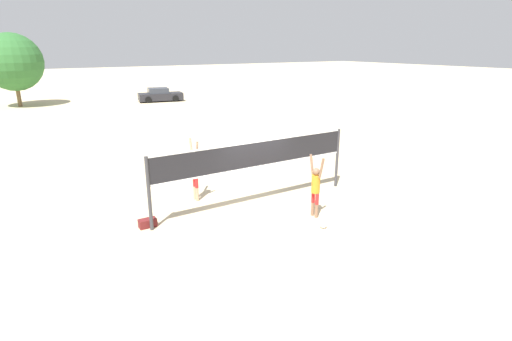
{
  "coord_description": "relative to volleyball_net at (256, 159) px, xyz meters",
  "views": [
    {
      "loc": [
        -7.01,
        -11.24,
        5.45
      ],
      "look_at": [
        0.0,
        0.0,
        1.29
      ],
      "focal_mm": 28.0,
      "sensor_mm": 36.0,
      "label": 1
    }
  ],
  "objects": [
    {
      "name": "parked_car_near",
      "position": [
        6.38,
        28.72,
        -1.09
      ],
      "size": [
        4.6,
        2.62,
        1.35
      ],
      "rotation": [
        0.0,
        0.0,
        -0.18
      ],
      "color": "#232328",
      "rests_on": "ground_plane"
    },
    {
      "name": "volleyball",
      "position": [
        0.78,
        -2.72,
        -1.59
      ],
      "size": [
        0.21,
        0.21,
        0.21
      ],
      "color": "white",
      "rests_on": "ground_plane"
    },
    {
      "name": "ground_plane",
      "position": [
        0.0,
        0.0,
        -1.7
      ],
      "size": [
        200.0,
        200.0,
        0.0
      ],
      "primitive_type": "plane",
      "color": "beige"
    },
    {
      "name": "player_spiker",
      "position": [
        1.13,
        -1.87,
        -0.61
      ],
      "size": [
        0.28,
        0.7,
        2.09
      ],
      "rotation": [
        0.0,
        0.0,
        1.57
      ],
      "color": "#8C664C",
      "rests_on": "ground_plane"
    },
    {
      "name": "volleyball_net",
      "position": [
        0.0,
        0.0,
        0.0
      ],
      "size": [
        7.71,
        0.11,
        2.35
      ],
      "color": "#38383D",
      "rests_on": "ground_plane"
    },
    {
      "name": "gear_bag",
      "position": [
        -3.84,
        0.26,
        -1.57
      ],
      "size": [
        0.54,
        0.29,
        0.27
      ],
      "color": "maroon",
      "rests_on": "ground_plane"
    },
    {
      "name": "player_blocker",
      "position": [
        -1.62,
        1.57,
        -0.49
      ],
      "size": [
        0.28,
        0.72,
        2.29
      ],
      "rotation": [
        0.0,
        0.0,
        -1.57
      ],
      "color": "tan",
      "rests_on": "ground_plane"
    },
    {
      "name": "tree_left_cluster",
      "position": [
        -5.95,
        32.05,
        2.31
      ],
      "size": [
        5.15,
        5.15,
        6.59
      ],
      "color": "brown",
      "rests_on": "ground_plane"
    }
  ]
}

